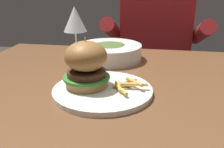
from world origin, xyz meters
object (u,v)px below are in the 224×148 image
main_plate (103,91)px  wine_glass (75,21)px  soup_bowl (110,51)px  diner_person (153,67)px  burger_sandwich (86,64)px

main_plate → wine_glass: 0.32m
soup_bowl → main_plate: bearing=-83.3°
wine_glass → soup_bowl: (0.11, 0.07, -0.12)m
main_plate → diner_person: 0.79m
soup_bowl → diner_person: size_ratio=0.20×
burger_sandwich → wine_glass: bearing=113.4°
main_plate → burger_sandwich: burger_sandwich is taller
main_plate → diner_person: size_ratio=0.22×
burger_sandwich → diner_person: 0.81m
diner_person → soup_bowl: bearing=-110.3°
burger_sandwich → diner_person: (0.18, 0.75, -0.25)m
burger_sandwich → wine_glass: wine_glass is taller
main_plate → wine_glass: wine_glass is taller
burger_sandwich → wine_glass: (-0.10, 0.23, 0.08)m
wine_glass → burger_sandwich: bearing=-66.6°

